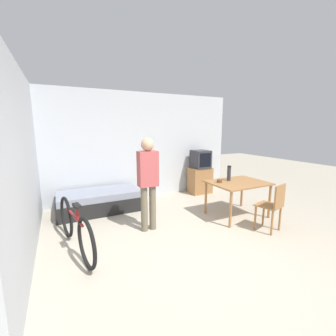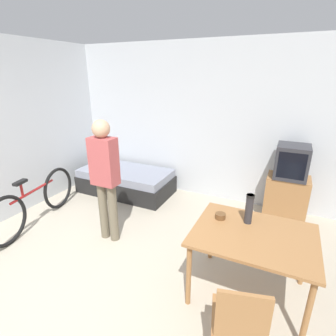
% 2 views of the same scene
% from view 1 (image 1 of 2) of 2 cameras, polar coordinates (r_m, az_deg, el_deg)
% --- Properties ---
extents(ground_plane, '(20.00, 20.00, 0.00)m').
position_cam_1_polar(ground_plane, '(3.38, 12.10, -22.86)').
color(ground_plane, '#B2A893').
extents(wall_back, '(5.42, 0.06, 2.70)m').
position_cam_1_polar(wall_back, '(5.81, -8.07, 5.41)').
color(wall_back, silver).
rests_on(wall_back, ground_plane).
extents(wall_left, '(0.06, 4.29, 2.70)m').
position_cam_1_polar(wall_left, '(3.89, -32.46, 1.52)').
color(wall_left, silver).
rests_on(wall_left, ground_plane).
extents(daybed, '(1.75, 0.88, 0.45)m').
position_cam_1_polar(daybed, '(5.26, -17.10, -8.02)').
color(daybed, black).
rests_on(daybed, ground_plane).
extents(tv, '(0.60, 0.45, 1.21)m').
position_cam_1_polar(tv, '(6.36, 8.19, -1.25)').
color(tv, '#9E6B3D').
rests_on(tv, ground_plane).
extents(dining_table, '(1.14, 0.89, 0.73)m').
position_cam_1_polar(dining_table, '(4.86, 17.28, -4.35)').
color(dining_table, '#9E6B3D').
rests_on(dining_table, ground_plane).
extents(wooden_chair, '(0.47, 0.47, 0.87)m').
position_cam_1_polar(wooden_chair, '(4.39, 25.14, -8.44)').
color(wooden_chair, '#9E6B3D').
rests_on(wooden_chair, ground_plane).
extents(bicycle, '(0.38, 1.76, 0.78)m').
position_cam_1_polar(bicycle, '(3.73, -22.51, -13.84)').
color(bicycle, black).
rests_on(bicycle, ground_plane).
extents(person_standing, '(0.34, 0.22, 1.66)m').
position_cam_1_polar(person_standing, '(3.93, -5.11, -2.50)').
color(person_standing, '#6B604C').
rests_on(person_standing, ground_plane).
extents(thermos_flask, '(0.08, 0.08, 0.32)m').
position_cam_1_polar(thermos_flask, '(4.87, 15.23, -1.14)').
color(thermos_flask, '#2D2D33').
rests_on(thermos_flask, dining_table).
extents(mate_bowl, '(0.11, 0.11, 0.06)m').
position_cam_1_polar(mate_bowl, '(4.70, 12.96, -3.25)').
color(mate_bowl, brown).
rests_on(mate_bowl, dining_table).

